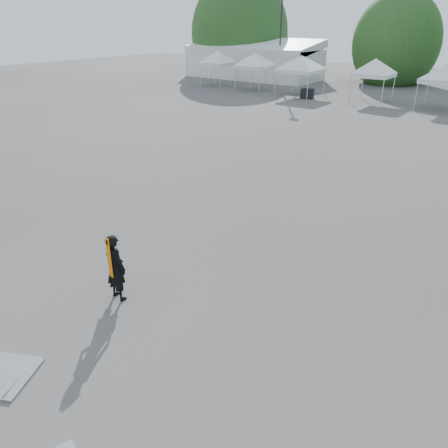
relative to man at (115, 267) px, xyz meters
The scene contains 11 objects.
ground 3.34m from the man, 81.36° to the left, with size 120.00×120.00×0.00m, color #474442.
marquee 43.85m from the man, 119.39° to the left, with size 15.00×6.25×4.23m.
light_pole_west 41.41m from the man, 115.21° to the left, with size 0.60×0.25×10.30m.
tree_far_w 48.60m from the man, 121.77° to the left, with size 4.80×4.80×7.30m.
tree_mid_w 43.95m from the man, 99.87° to the left, with size 4.16×4.16×6.33m.
tent_a 37.51m from the man, 124.02° to the left, with size 3.83×3.83×3.88m.
tent_b 34.77m from the man, 117.93° to the left, with size 4.08×4.08×3.88m.
tent_c 32.41m from the man, 110.48° to the left, with size 4.70×4.70×3.88m.
tent_d 31.34m from the man, 99.36° to the left, with size 3.97×3.97×3.88m.
man is the anchor object (origin of this frame).
crate_west 30.89m from the man, 108.86° to the left, with size 1.03×0.80×0.80m, color black.
Camera 1 is at (6.85, -8.70, 6.10)m, focal length 35.00 mm.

